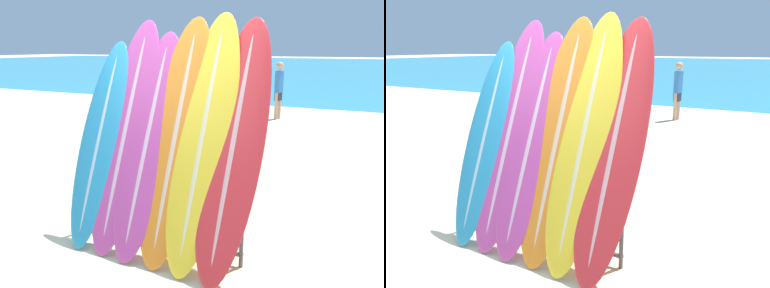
{
  "view_description": "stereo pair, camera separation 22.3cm",
  "coord_description": "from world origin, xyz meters",
  "views": [
    {
      "loc": [
        2.14,
        -2.79,
        2.0
      ],
      "look_at": [
        0.37,
        1.03,
        0.91
      ],
      "focal_mm": 35.0,
      "sensor_mm": 36.0,
      "label": 1
    },
    {
      "loc": [
        2.34,
        -2.69,
        2.0
      ],
      "look_at": [
        0.37,
        1.03,
        0.91
      ],
      "focal_mm": 35.0,
      "sensor_mm": 36.0,
      "label": 2
    }
  ],
  "objects": [
    {
      "name": "ground_plane",
      "position": [
        0.0,
        0.0,
        0.0
      ],
      "size": [
        160.0,
        160.0,
        0.0
      ],
      "primitive_type": "plane",
      "color": "beige"
    },
    {
      "name": "ocean_water",
      "position": [
        0.0,
        39.08,
        0.0
      ],
      "size": [
        120.0,
        60.0,
        0.01
      ],
      "color": "teal",
      "rests_on": "ground_plane"
    },
    {
      "name": "surfboard_rack",
      "position": [
        0.37,
        0.23,
        0.48
      ],
      "size": [
        1.79,
        0.04,
        0.89
      ],
      "color": "#47474C",
      "rests_on": "ground_plane"
    },
    {
      "name": "surfboard_slot_0",
      "position": [
        -0.34,
        0.27,
        1.04
      ],
      "size": [
        0.49,
        0.99,
        2.08
      ],
      "color": "teal",
      "rests_on": "ground_plane"
    },
    {
      "name": "surfboard_slot_1",
      "position": [
        -0.05,
        0.33,
        1.15
      ],
      "size": [
        0.58,
        1.1,
        2.3
      ],
      "color": "#B23D8E",
      "rests_on": "ground_plane"
    },
    {
      "name": "surfboard_slot_2",
      "position": [
        0.23,
        0.3,
        1.09
      ],
      "size": [
        0.56,
        1.09,
        2.17
      ],
      "color": "#B23D8E",
      "rests_on": "ground_plane"
    },
    {
      "name": "surfboard_slot_3",
      "position": [
        0.53,
        0.33,
        1.16
      ],
      "size": [
        0.59,
        1.12,
        2.31
      ],
      "color": "orange",
      "rests_on": "ground_plane"
    },
    {
      "name": "surfboard_slot_4",
      "position": [
        0.81,
        0.34,
        1.18
      ],
      "size": [
        0.57,
        1.19,
        2.35
      ],
      "color": "yellow",
      "rests_on": "ground_plane"
    },
    {
      "name": "surfboard_slot_5",
      "position": [
        1.11,
        0.34,
        1.15
      ],
      "size": [
        0.56,
        1.26,
        2.3
      ],
      "color": "red",
      "rests_on": "ground_plane"
    },
    {
      "name": "person_near_water",
      "position": [
        -1.53,
        8.44,
        0.88
      ],
      "size": [
        0.28,
        0.26,
        1.62
      ],
      "rotation": [
        0.0,
        0.0,
        5.63
      ],
      "color": "#846047",
      "rests_on": "ground_plane"
    },
    {
      "name": "person_mid_beach",
      "position": [
        -0.95,
        3.83,
        0.89
      ],
      "size": [
        0.28,
        0.27,
        1.64
      ],
      "rotation": [
        0.0,
        0.0,
        0.75
      ],
      "color": "tan",
      "rests_on": "ground_plane"
    },
    {
      "name": "person_far_left",
      "position": [
        -0.7,
        6.13,
        0.89
      ],
      "size": [
        0.26,
        0.28,
        1.63
      ],
      "rotation": [
        0.0,
        0.0,
        4.12
      ],
      "color": "#846047",
      "rests_on": "ground_plane"
    },
    {
      "name": "person_far_right",
      "position": [
        -0.08,
        7.81,
        0.87
      ],
      "size": [
        0.21,
        0.26,
        1.6
      ],
      "rotation": [
        0.0,
        0.0,
        1.3
      ],
      "color": "tan",
      "rests_on": "ground_plane"
    }
  ]
}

